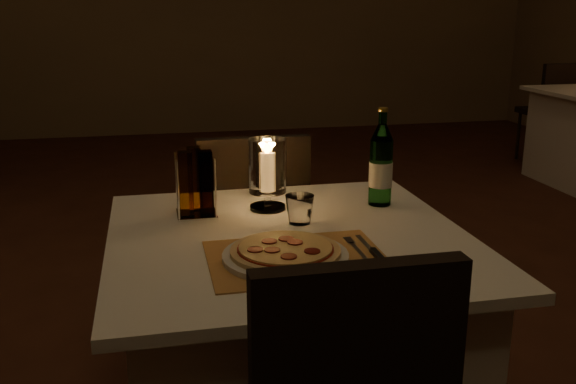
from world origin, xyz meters
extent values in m
cube|color=#4B2518|center=(0.00, 0.00, -0.01)|extent=(8.00, 10.00, 0.02)
cube|color=white|center=(-0.01, -0.55, 0.35)|extent=(0.88, 0.88, 0.71)
cube|color=white|center=(-0.01, -0.55, 0.72)|extent=(1.00, 1.00, 0.03)
cube|color=black|center=(-0.01, -1.17, 0.69)|extent=(0.42, 0.05, 0.42)
cube|color=black|center=(-0.01, 0.25, 0.46)|extent=(0.42, 0.42, 0.05)
cube|color=black|center=(-0.01, 0.06, 0.69)|extent=(0.42, 0.05, 0.42)
cylinder|color=black|center=(0.16, 0.42, 0.22)|extent=(0.03, 0.03, 0.44)
cylinder|color=black|center=(-0.18, 0.42, 0.22)|extent=(0.03, 0.03, 0.44)
cylinder|color=black|center=(0.16, 0.08, 0.22)|extent=(0.03, 0.03, 0.44)
cylinder|color=black|center=(-0.18, 0.08, 0.22)|extent=(0.03, 0.03, 0.44)
cube|color=#BB7E41|center=(-0.03, -0.73, 0.74)|extent=(0.45, 0.34, 0.00)
cylinder|color=white|center=(-0.06, -0.73, 0.75)|extent=(0.32, 0.32, 0.01)
cylinder|color=#D8B77F|center=(-0.06, -0.73, 0.76)|extent=(0.28, 0.28, 0.01)
cylinder|color=maroon|center=(-0.06, -0.73, 0.77)|extent=(0.24, 0.24, 0.00)
cylinder|color=#EACC7F|center=(-0.06, -0.73, 0.77)|extent=(0.24, 0.24, 0.00)
cylinder|color=maroon|center=(-0.03, -0.71, 0.78)|extent=(0.04, 0.04, 0.00)
cylinder|color=maroon|center=(-0.05, -0.68, 0.78)|extent=(0.04, 0.04, 0.00)
cylinder|color=maroon|center=(-0.10, -0.69, 0.78)|extent=(0.04, 0.04, 0.00)
cylinder|color=maroon|center=(-0.14, -0.74, 0.78)|extent=(0.04, 0.04, 0.00)
cylinder|color=maroon|center=(-0.10, -0.75, 0.78)|extent=(0.04, 0.04, 0.00)
cylinder|color=maroon|center=(-0.07, -0.80, 0.78)|extent=(0.04, 0.04, 0.00)
cylinder|color=maroon|center=(-0.01, -0.78, 0.78)|extent=(0.04, 0.04, 0.00)
cube|color=silver|center=(0.13, -0.73, 0.75)|extent=(0.01, 0.14, 0.00)
cube|color=silver|center=(0.13, -0.65, 0.75)|extent=(0.02, 0.05, 0.00)
cube|color=black|center=(0.17, -0.78, 0.75)|extent=(0.02, 0.10, 0.01)
cube|color=silver|center=(0.17, -0.67, 0.75)|extent=(0.01, 0.12, 0.00)
cylinder|color=#5CAC60|center=(0.33, -0.33, 0.85)|extent=(0.07, 0.07, 0.21)
cylinder|color=#5CAC60|center=(0.33, -0.33, 1.02)|extent=(0.03, 0.03, 0.04)
cylinder|color=gold|center=(0.33, -0.33, 1.05)|extent=(0.03, 0.03, 0.01)
cylinder|color=silver|center=(0.33, -0.33, 0.84)|extent=(0.08, 0.08, 0.08)
cylinder|color=white|center=(-0.03, -0.30, 0.75)|extent=(0.11, 0.11, 0.01)
cylinder|color=white|center=(-0.03, -0.30, 0.77)|extent=(0.02, 0.02, 0.04)
cylinder|color=white|center=(-0.03, -0.30, 0.88)|extent=(0.12, 0.12, 0.17)
cylinder|color=white|center=(-0.03, -0.30, 0.86)|extent=(0.03, 0.03, 0.12)
ellipsoid|color=orange|center=(-0.03, -0.30, 0.94)|extent=(0.02, 0.02, 0.03)
cube|color=white|center=(-0.25, -0.31, 0.74)|extent=(0.12, 0.12, 0.01)
cylinder|color=white|center=(-0.31, -0.37, 0.84)|extent=(0.01, 0.01, 0.18)
cylinder|color=white|center=(-0.20, -0.37, 0.84)|extent=(0.01, 0.01, 0.18)
cylinder|color=white|center=(-0.31, -0.26, 0.84)|extent=(0.01, 0.01, 0.18)
cylinder|color=white|center=(-0.20, -0.26, 0.84)|extent=(0.01, 0.01, 0.18)
cube|color=#BF8C33|center=(-0.28, -0.34, 0.85)|extent=(0.04, 0.04, 0.20)
cube|color=#3F1E14|center=(-0.22, -0.34, 0.85)|extent=(0.04, 0.04, 0.20)
cube|color=#BF8C33|center=(-0.25, -0.28, 0.85)|extent=(0.04, 0.04, 0.20)
cube|color=black|center=(3.11, 2.87, 0.46)|extent=(0.42, 0.42, 0.05)
cube|color=black|center=(3.11, 2.69, 0.69)|extent=(0.42, 0.05, 0.42)
cylinder|color=black|center=(3.28, 3.04, 0.22)|extent=(0.03, 0.03, 0.44)
cylinder|color=black|center=(2.94, 3.04, 0.22)|extent=(0.03, 0.03, 0.44)
cylinder|color=black|center=(3.28, 2.70, 0.22)|extent=(0.03, 0.03, 0.44)
cylinder|color=black|center=(2.94, 2.70, 0.22)|extent=(0.03, 0.03, 0.44)
camera|label=1|loc=(-0.38, -2.21, 1.35)|focal=40.00mm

